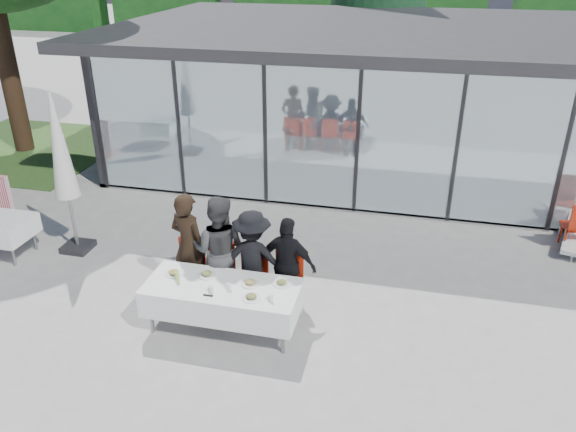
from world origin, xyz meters
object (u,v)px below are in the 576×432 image
object	(u,v)px
diner_b	(219,249)
spare_table_left	(6,229)
diner_chair_c	(253,273)
plate_a	(174,273)
diner_chair_a	(191,265)
folded_eyeglasses	(208,295)
diner_c	(252,259)
market_umbrella	(61,155)
diner_d	(288,264)
diner_chair_b	(220,269)
juice_bottle	(177,276)
dining_table	(223,298)
plate_d	(282,283)
plate_extra	(251,297)
plate_b	(207,274)
diner_chair_d	(288,278)
diner_a	(189,246)
plate_c	(250,283)

from	to	relation	value
diner_b	spare_table_left	distance (m)	4.28
diner_chair_c	plate_a	distance (m)	1.24
diner_chair_a	folded_eyeglasses	xyz separation A→B (m)	(0.71, -1.05, 0.22)
diner_c	plate_a	bearing A→B (deg)	23.97
diner_b	plate_a	xyz separation A→B (m)	(-0.50, -0.63, -0.13)
folded_eyeglasses	market_umbrella	xyz separation A→B (m)	(-3.38, 1.94, 1.13)
diner_d	folded_eyeglasses	xyz separation A→B (m)	(-0.91, -1.05, -0.02)
diner_c	diner_d	world-z (taller)	diner_c
diner_chair_b	juice_bottle	bearing A→B (deg)	-115.21
dining_table	plate_d	bearing A→B (deg)	15.26
diner_b	folded_eyeglasses	distance (m)	1.08
diner_c	folded_eyeglasses	distance (m)	1.10
diner_chair_a	plate_extra	xyz separation A→B (m)	(1.32, -0.97, 0.24)
diner_chair_a	plate_extra	world-z (taller)	diner_chair_a
diner_c	plate_b	world-z (taller)	diner_c
diner_chair_b	folded_eyeglasses	bearing A→B (deg)	-78.99
diner_chair_d	diner_a	bearing A→B (deg)	-179.88
plate_b	diner_chair_b	bearing A→B (deg)	89.89
diner_chair_c	folded_eyeglasses	distance (m)	1.13
diner_a	juice_bottle	world-z (taller)	diner_a
juice_bottle	diner_c	bearing A→B (deg)	40.54
juice_bottle	market_umbrella	bearing A→B (deg)	149.19
plate_extra	plate_d	bearing A→B (deg)	54.17
diner_d	dining_table	bearing A→B (deg)	52.90
spare_table_left	market_umbrella	bearing A→B (deg)	24.21
diner_chair_b	plate_b	distance (m)	0.60
plate_d	diner_a	bearing A→B (deg)	162.55
plate_c	juice_bottle	xyz separation A→B (m)	(-1.07, -0.16, 0.05)
diner_a	market_umbrella	size ratio (longest dim) A/B	0.60
folded_eyeglasses	market_umbrella	bearing A→B (deg)	150.18
diner_a	diner_chair_b	xyz separation A→B (m)	(0.50, 0.00, -0.36)
diner_c	spare_table_left	size ratio (longest dim) A/B	1.87
diner_chair_c	juice_bottle	bearing A→B (deg)	-139.34
plate_extra	market_umbrella	distance (m)	4.54
dining_table	diner_chair_a	size ratio (longest dim) A/B	2.32
plate_extra	folded_eyeglasses	xyz separation A→B (m)	(-0.61, -0.08, -0.02)
plate_extra	juice_bottle	distance (m)	1.20
juice_bottle	folded_eyeglasses	distance (m)	0.64
spare_table_left	plate_b	bearing A→B (deg)	-12.61
diner_chair_c	diner_d	distance (m)	0.62
diner_chair_a	diner_chair_d	distance (m)	1.62
dining_table	diner_b	distance (m)	0.88
juice_bottle	market_umbrella	size ratio (longest dim) A/B	0.05
diner_c	market_umbrella	xyz separation A→B (m)	(-3.72, 0.89, 1.09)
diner_chair_c	market_umbrella	bearing A→B (deg)	166.61
diner_chair_d	market_umbrella	world-z (taller)	market_umbrella
dining_table	diner_b	size ratio (longest dim) A/B	1.26
market_umbrella	spare_table_left	bearing A→B (deg)	-155.79
diner_b	diner_chair_b	distance (m)	0.36
diner_b	diner_c	bearing A→B (deg)	176.74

